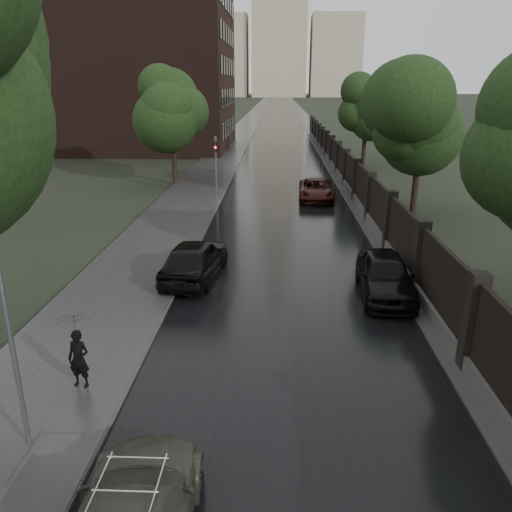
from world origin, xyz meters
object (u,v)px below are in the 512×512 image
object	(u,v)px
tree_right_c	(367,109)
hatchback_left	(195,259)
tree_right_b	(422,125)
traffic_light	(216,162)
car_right_far	(316,190)
tree_left_far	(172,111)
car_right_near	(385,275)
pedestrian_umbrella	(75,329)
lamp_post	(10,333)

from	to	relation	value
tree_right_c	hatchback_left	size ratio (longest dim) A/B	1.52
tree_right_b	traffic_light	distance (m)	12.44
hatchback_left	car_right_far	bearing A→B (deg)	-105.32
tree_left_far	traffic_light	world-z (taller)	tree_left_far
tree_left_far	car_right_near	size ratio (longest dim) A/B	1.68
pedestrian_umbrella	traffic_light	bearing A→B (deg)	97.20
tree_right_b	tree_right_c	xyz separation A→B (m)	(0.00, 18.00, 0.00)
car_right_near	tree_right_c	bearing A→B (deg)	85.00
hatchback_left	pedestrian_umbrella	world-z (taller)	pedestrian_umbrella
car_right_far	tree_right_b	bearing A→B (deg)	-28.94
tree_left_far	pedestrian_umbrella	distance (m)	26.81
hatchback_left	car_right_far	xyz separation A→B (m)	(5.65, 14.09, -0.12)
traffic_light	pedestrian_umbrella	bearing A→B (deg)	-92.14
tree_right_b	car_right_near	world-z (taller)	tree_right_b
lamp_post	car_right_far	bearing A→B (deg)	72.40
pedestrian_umbrella	tree_left_far	bearing A→B (deg)	105.61
tree_right_c	lamp_post	world-z (taller)	tree_right_c
car_right_near	car_right_far	xyz separation A→B (m)	(-1.27, 15.42, -0.09)
hatchback_left	car_right_near	world-z (taller)	hatchback_left
tree_right_b	hatchback_left	bearing A→B (deg)	-135.43
lamp_post	traffic_light	bearing A→B (deg)	87.32
tree_right_b	pedestrian_umbrella	world-z (taller)	tree_right_b
tree_right_b	car_right_near	bearing A→B (deg)	-108.59
lamp_post	hatchback_left	size ratio (longest dim) A/B	1.11
tree_left_far	car_right_far	world-z (taller)	tree_left_far
tree_left_far	tree_right_b	distance (m)	17.45
tree_left_far	tree_right_c	world-z (taller)	tree_left_far
traffic_light	pedestrian_umbrella	distance (m)	21.43
lamp_post	pedestrian_umbrella	bearing A→B (deg)	81.80
traffic_light	lamp_post	bearing A→B (deg)	-92.68
car_right_near	pedestrian_umbrella	bearing A→B (deg)	-141.06
lamp_post	tree_right_b	bearing A→B (deg)	57.82
traffic_light	hatchback_left	bearing A→B (deg)	-86.78
tree_right_b	car_right_far	size ratio (longest dim) A/B	1.48
lamp_post	car_right_near	world-z (taller)	lamp_post
tree_right_b	car_right_near	distance (m)	13.53
hatchback_left	pedestrian_umbrella	size ratio (longest dim) A/B	2.01
tree_right_c	hatchback_left	xyz separation A→B (m)	(-11.02, -28.86, -4.16)
tree_right_c	lamp_post	size ratio (longest dim) A/B	1.37
tree_right_b	lamp_post	world-z (taller)	tree_right_b
lamp_post	pedestrian_umbrella	xyz separation A→B (m)	(0.30, 2.09, -0.99)
tree_left_far	tree_right_c	xyz separation A→B (m)	(15.50, 10.00, -0.29)
car_right_near	pedestrian_umbrella	world-z (taller)	pedestrian_umbrella
tree_right_b	car_right_far	distance (m)	7.60
car_right_near	pedestrian_umbrella	distance (m)	10.57
tree_left_far	car_right_far	bearing A→B (deg)	-25.22
hatchback_left	car_right_near	distance (m)	7.05
tree_right_c	car_right_far	world-z (taller)	tree_right_c
tree_right_b	hatchback_left	world-z (taller)	tree_right_b
tree_right_b	traffic_light	size ratio (longest dim) A/B	1.75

